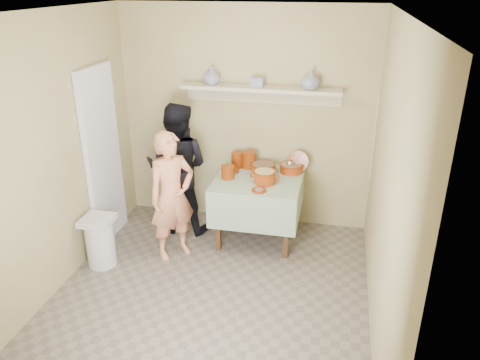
% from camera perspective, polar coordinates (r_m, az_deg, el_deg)
% --- Properties ---
extents(ground, '(3.50, 3.50, 0.00)m').
position_cam_1_polar(ground, '(4.64, -3.89, -14.37)').
color(ground, '#6C6054').
rests_on(ground, ground).
extents(tile_panel, '(0.06, 0.70, 2.00)m').
position_cam_1_polar(tile_panel, '(5.44, -16.36, 2.73)').
color(tile_panel, silver).
rests_on(tile_panel, ground).
extents(plate_stack_a, '(0.14, 0.14, 0.19)m').
position_cam_1_polar(plate_stack_a, '(5.54, -0.36, 2.44)').
color(plate_stack_a, '#681E00').
rests_on(plate_stack_a, serving_table).
extents(plate_stack_b, '(0.17, 0.17, 0.20)m').
position_cam_1_polar(plate_stack_b, '(5.53, 1.12, 2.50)').
color(plate_stack_b, '#681E00').
rests_on(plate_stack_b, serving_table).
extents(bowl_stack, '(0.15, 0.15, 0.15)m').
position_cam_1_polar(bowl_stack, '(5.24, -1.48, 0.99)').
color(bowl_stack, '#681E00').
rests_on(bowl_stack, serving_table).
extents(empty_bowl, '(0.16, 0.16, 0.05)m').
position_cam_1_polar(empty_bowl, '(5.43, -1.01, 1.22)').
color(empty_bowl, '#681E00').
rests_on(empty_bowl, serving_table).
extents(propped_lid, '(0.26, 0.10, 0.25)m').
position_cam_1_polar(propped_lid, '(5.46, 7.04, 2.25)').
color(propped_lid, '#681E00').
rests_on(propped_lid, serving_table).
extents(vase_right, '(0.23, 0.23, 0.21)m').
position_cam_1_polar(vase_right, '(5.22, 8.59, 11.99)').
color(vase_right, navy).
rests_on(vase_right, wall_shelf).
extents(vase_left, '(0.24, 0.24, 0.20)m').
position_cam_1_polar(vase_left, '(5.42, -3.47, 12.57)').
color(vase_left, navy).
rests_on(vase_left, wall_shelf).
extents(ceramic_box, '(0.15, 0.11, 0.10)m').
position_cam_1_polar(ceramic_box, '(5.32, 2.13, 11.84)').
color(ceramic_box, navy).
rests_on(ceramic_box, wall_shelf).
extents(person_cook, '(0.60, 0.61, 1.42)m').
position_cam_1_polar(person_cook, '(5.00, -8.28, -1.98)').
color(person_cook, tan).
rests_on(person_cook, ground).
extents(person_helper, '(0.78, 0.61, 1.57)m').
position_cam_1_polar(person_helper, '(5.52, -7.64, 1.38)').
color(person_helper, black).
rests_on(person_helper, ground).
extents(room_shell, '(3.04, 3.54, 2.62)m').
position_cam_1_polar(room_shell, '(3.87, -4.54, 4.85)').
color(room_shell, tan).
rests_on(room_shell, ground).
extents(serving_table, '(0.97, 0.97, 0.76)m').
position_cam_1_polar(serving_table, '(5.33, 2.26, -0.91)').
color(serving_table, '#4C2D16').
rests_on(serving_table, ground).
extents(cazuela_meat_a, '(0.30, 0.30, 0.10)m').
position_cam_1_polar(cazuela_meat_a, '(5.43, 2.83, 1.58)').
color(cazuela_meat_a, maroon).
rests_on(cazuela_meat_a, serving_table).
extents(cazuela_meat_b, '(0.28, 0.28, 0.10)m').
position_cam_1_polar(cazuela_meat_b, '(5.44, 6.27, 1.54)').
color(cazuela_meat_b, maroon).
rests_on(cazuela_meat_b, serving_table).
extents(ladle, '(0.08, 0.26, 0.19)m').
position_cam_1_polar(ladle, '(5.42, 6.13, 2.03)').
color(ladle, silver).
rests_on(ladle, cazuela_meat_b).
extents(cazuela_rice, '(0.33, 0.25, 0.14)m').
position_cam_1_polar(cazuela_rice, '(5.12, 3.02, 0.50)').
color(cazuela_rice, maroon).
rests_on(cazuela_rice, serving_table).
extents(front_plate, '(0.16, 0.16, 0.03)m').
position_cam_1_polar(front_plate, '(4.95, 2.32, -1.25)').
color(front_plate, '#681E00').
rests_on(front_plate, serving_table).
extents(wall_shelf, '(1.80, 0.25, 0.21)m').
position_cam_1_polar(wall_shelf, '(5.36, 2.61, 10.87)').
color(wall_shelf, '#C2B390').
rests_on(wall_shelf, room_shell).
extents(trash_bin, '(0.32, 0.32, 0.56)m').
position_cam_1_polar(trash_bin, '(5.19, -16.68, -7.13)').
color(trash_bin, silver).
rests_on(trash_bin, ground).
extents(electrical_cord, '(0.01, 0.05, 0.90)m').
position_cam_1_polar(electrical_cord, '(5.25, 16.04, 4.90)').
color(electrical_cord, silver).
rests_on(electrical_cord, wall_shelf).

